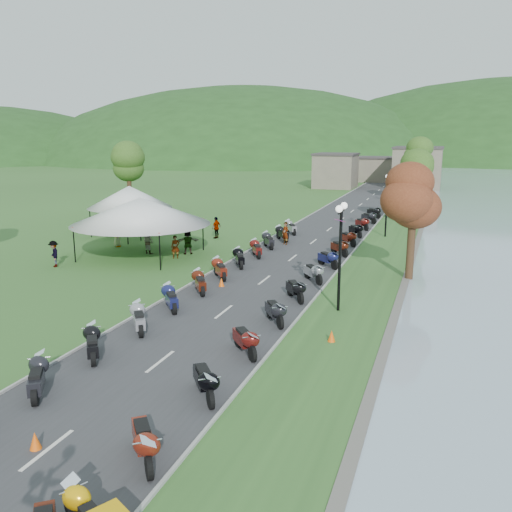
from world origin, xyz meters
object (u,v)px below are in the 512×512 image
(vendor_tent_main, at_px, (141,227))
(pedestrian_b, at_px, (149,253))
(pedestrian_c, at_px, (55,267))
(pedestrian_a, at_px, (176,258))

(vendor_tent_main, distance_m, pedestrian_b, 2.15)
(vendor_tent_main, distance_m, pedestrian_c, 6.13)
(vendor_tent_main, xyz_separation_m, pedestrian_c, (-3.55, -4.57, -2.00))
(pedestrian_c, bearing_deg, pedestrian_b, 97.55)
(vendor_tent_main, xyz_separation_m, pedestrian_b, (0.02, 0.79, -2.00))
(pedestrian_a, height_order, pedestrian_b, pedestrian_b)
(vendor_tent_main, relative_size, pedestrian_c, 3.76)
(pedestrian_a, bearing_deg, vendor_tent_main, 154.20)
(pedestrian_a, relative_size, pedestrian_b, 0.96)
(pedestrian_b, relative_size, pedestrian_c, 0.98)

